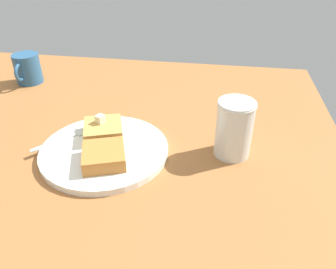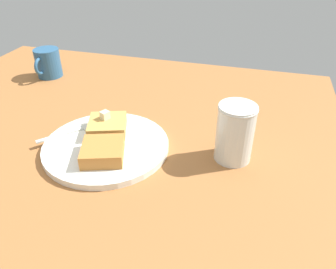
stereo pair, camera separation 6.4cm
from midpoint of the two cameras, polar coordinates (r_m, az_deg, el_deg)
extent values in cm
cube|color=#9E6334|center=(70.31, -12.07, -3.05)|extent=(108.78, 108.78, 2.17)
cylinder|color=white|center=(68.04, -8.07, -2.11)|extent=(25.72, 25.72, 1.36)
torus|color=gray|center=(67.88, -8.08, -1.91)|extent=(25.72, 25.72, 0.80)
cube|color=gold|center=(70.79, -7.97, 1.40)|extent=(10.26, 10.04, 2.73)
cube|color=#BE7936|center=(63.11, -8.46, -2.99)|extent=(10.26, 10.04, 2.73)
cube|color=beige|center=(70.44, -8.39, 3.29)|extent=(2.19, 2.11, 1.71)
cube|color=silver|center=(72.02, -15.93, -0.18)|extent=(8.10, 7.28, 0.36)
cube|color=silver|center=(73.61, -11.27, 1.29)|extent=(3.56, 3.50, 0.36)
cube|color=silver|center=(75.19, -9.43, 2.23)|extent=(2.61, 2.35, 0.36)
cube|color=silver|center=(74.75, -9.25, 2.05)|extent=(2.61, 2.35, 0.36)
cube|color=silver|center=(74.31, -9.08, 1.87)|extent=(2.61, 2.35, 0.36)
cube|color=silver|center=(73.87, -8.89, 1.68)|extent=(2.61, 2.35, 0.36)
cylinder|color=#451D0A|center=(64.67, 14.27, -0.72)|extent=(6.62, 6.62, 9.25)
cylinder|color=silver|center=(64.04, 14.41, 0.17)|extent=(7.19, 7.19, 11.63)
torus|color=silver|center=(61.40, 15.09, 4.38)|extent=(7.40, 7.40, 0.50)
cylinder|color=#2A5983|center=(105.24, -18.50, 11.71)|extent=(7.29, 7.29, 8.36)
torus|color=#2A5983|center=(102.15, -19.68, 11.11)|extent=(5.08, 0.90, 5.08)
camera|label=1|loc=(0.03, -87.14, 1.85)|focal=35.00mm
camera|label=2|loc=(0.03, 92.86, -1.85)|focal=35.00mm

